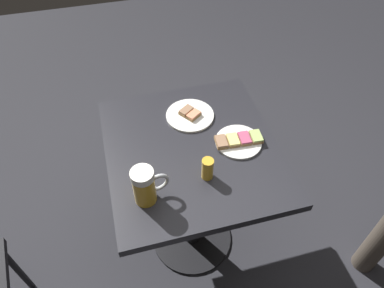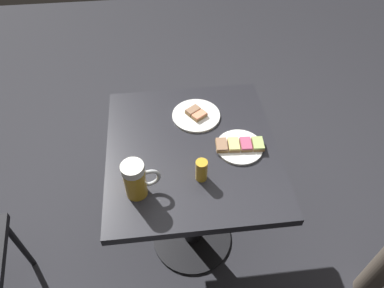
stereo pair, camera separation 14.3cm
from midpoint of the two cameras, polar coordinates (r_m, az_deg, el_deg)
ground_plane at (r=2.09m, az=-2.03°, el=-14.93°), size 6.00×6.00×0.00m
cafe_table at (r=1.58m, az=-2.60°, el=-4.92°), size 0.70×0.76×0.77m
plate_near at (r=1.46m, az=4.76°, el=0.36°), size 0.20×0.19×0.03m
plate_far at (r=1.57m, az=-2.95°, el=4.57°), size 0.21×0.21×0.03m
beer_mug at (r=1.25m, az=-10.84°, el=-6.83°), size 0.13×0.08×0.16m
beer_glass_small at (r=1.31m, az=-0.60°, el=-4.19°), size 0.04×0.04×0.09m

